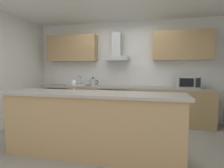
# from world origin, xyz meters

# --- Properties ---
(ground) EXTENTS (5.89, 4.41, 0.02)m
(ground) POSITION_xyz_m (0.00, 0.00, -0.01)
(ground) COLOR gray
(wall_back) EXTENTS (5.89, 0.12, 2.60)m
(wall_back) POSITION_xyz_m (0.00, 1.77, 1.30)
(wall_back) COLOR white
(wall_back) RESTS_ON ground
(backsplash_tile) EXTENTS (4.15, 0.02, 0.66)m
(backsplash_tile) POSITION_xyz_m (0.00, 1.69, 1.23)
(backsplash_tile) COLOR white
(counter_back) EXTENTS (4.30, 0.60, 0.90)m
(counter_back) POSITION_xyz_m (0.00, 1.39, 0.45)
(counter_back) COLOR tan
(counter_back) RESTS_ON ground
(counter_island) EXTENTS (2.81, 0.64, 1.00)m
(counter_island) POSITION_xyz_m (-0.11, -0.64, 0.51)
(counter_island) COLOR tan
(counter_island) RESTS_ON ground
(upper_cabinets) EXTENTS (4.24, 0.32, 0.70)m
(upper_cabinets) POSITION_xyz_m (0.00, 1.54, 1.91)
(upper_cabinets) COLOR tan
(oven) EXTENTS (0.60, 0.62, 0.80)m
(oven) POSITION_xyz_m (-0.18, 1.36, 0.46)
(oven) COLOR slate
(oven) RESTS_ON ground
(refrigerator) EXTENTS (0.58, 0.60, 0.85)m
(refrigerator) POSITION_xyz_m (-1.67, 1.36, 0.43)
(refrigerator) COLOR white
(refrigerator) RESTS_ON ground
(microwave) EXTENTS (0.50, 0.38, 0.30)m
(microwave) POSITION_xyz_m (1.56, 1.33, 1.05)
(microwave) COLOR #B7BABC
(microwave) RESTS_ON counter_back
(sink) EXTENTS (0.50, 0.40, 0.26)m
(sink) POSITION_xyz_m (-1.18, 1.37, 0.93)
(sink) COLOR silver
(sink) RESTS_ON counter_back
(kettle) EXTENTS (0.29, 0.15, 0.24)m
(kettle) POSITION_xyz_m (-0.77, 1.33, 1.01)
(kettle) COLOR #B7BABC
(kettle) RESTS_ON counter_back
(range_hood) EXTENTS (0.62, 0.45, 0.72)m
(range_hood) POSITION_xyz_m (-0.18, 1.49, 1.79)
(range_hood) COLOR #B7BABC
(wine_glass) EXTENTS (0.08, 0.08, 0.18)m
(wine_glass) POSITION_xyz_m (-0.45, -0.52, 1.12)
(wine_glass) COLOR silver
(wine_glass) RESTS_ON counter_island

